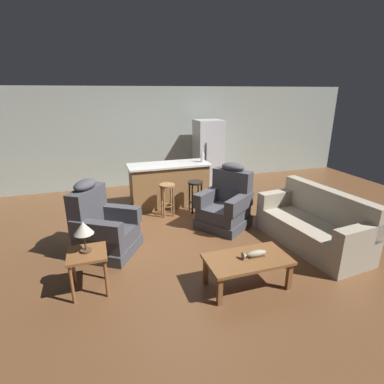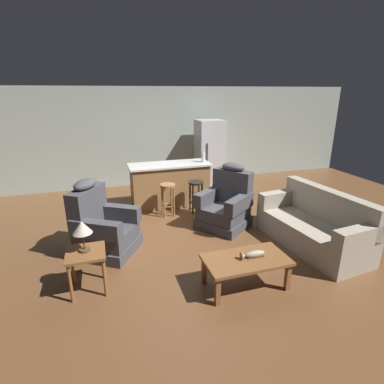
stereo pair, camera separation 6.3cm
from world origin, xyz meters
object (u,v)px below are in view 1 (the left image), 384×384
recliner_near_lamp (102,228)px  bottle_tall_green (202,157)px  table_lamp (83,229)px  refrigerator (208,153)px  kitchen_island (169,184)px  end_table (88,259)px  recliner_near_island (226,205)px  bar_stool_right (195,191)px  bar_stool_left (167,194)px  couch (314,226)px  coffee_table (247,262)px  fish_figurine (254,254)px

recliner_near_lamp → bottle_tall_green: 2.94m
table_lamp → bottle_tall_green: bottle_tall_green is taller
refrigerator → kitchen_island: bearing=-139.5°
end_table → bottle_tall_green: (2.53, 2.69, 0.60)m
recliner_near_island → refrigerator: refrigerator is taller
recliner_near_island → bottle_tall_green: 1.53m
bar_stool_right → recliner_near_lamp: bearing=-149.7°
refrigerator → bar_stool_left: bearing=-131.2°
recliner_near_lamp → couch: bearing=17.9°
table_lamp → bottle_tall_green: 3.68m
coffee_table → bar_stool_right: 2.67m
bar_stool_right → end_table: bearing=-135.6°
end_table → bar_stool_right: (2.17, 2.12, 0.01)m
recliner_near_lamp → kitchen_island: size_ratio=0.67×
couch → bottle_tall_green: (-1.07, 2.55, 0.72)m
table_lamp → refrigerator: bearing=51.1°
fish_figurine → recliner_near_lamp: 2.40m
recliner_near_lamp → bottle_tall_green: size_ratio=4.04×
coffee_table → refrigerator: refrigerator is taller
bar_stool_left → kitchen_island: bearing=72.5°
fish_figurine → end_table: (-2.07, 0.55, -0.00)m
recliner_near_island → coffee_table: bearing=38.1°
bar_stool_left → bottle_tall_green: bearing=30.3°
coffee_table → kitchen_island: size_ratio=0.61×
recliner_near_lamp → recliner_near_island: bearing=39.9°
recliner_near_lamp → kitchen_island: recliner_near_lamp is taller
couch → bar_stool_left: couch is taller
bar_stool_left → fish_figurine: bearing=-79.2°
coffee_table → end_table: bearing=164.6°
fish_figurine → bottle_tall_green: (0.46, 3.24, 0.60)m
fish_figurine → bottle_tall_green: bottle_tall_green is taller
recliner_near_island → kitchen_island: (-0.75, 1.45, 0.06)m
fish_figurine → end_table: bearing=165.1°
recliner_near_lamp → table_lamp: (-0.22, -0.96, 0.45)m
fish_figurine → bar_stool_left: bar_stool_left is taller
bar_stool_left → bottle_tall_green: size_ratio=2.29×
coffee_table → bar_stool_left: size_ratio=1.62×
coffee_table → fish_figurine: size_ratio=3.24×
recliner_near_lamp → end_table: recliner_near_lamp is taller
bar_stool_right → bottle_tall_green: size_ratio=2.29×
coffee_table → bar_stool_left: bar_stool_left is taller
end_table → kitchen_island: size_ratio=0.31×
recliner_near_lamp → bar_stool_left: bearing=72.4°
fish_figurine → kitchen_island: kitchen_island is taller
coffee_table → recliner_near_lamp: 2.33m
kitchen_island → bottle_tall_green: 0.97m
table_lamp → kitchen_island: (1.76, 2.73, -0.39)m
recliner_near_island → end_table: 2.82m
recliner_near_lamp → refrigerator: refrigerator is taller
couch → recliner_near_lamp: size_ratio=1.65×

